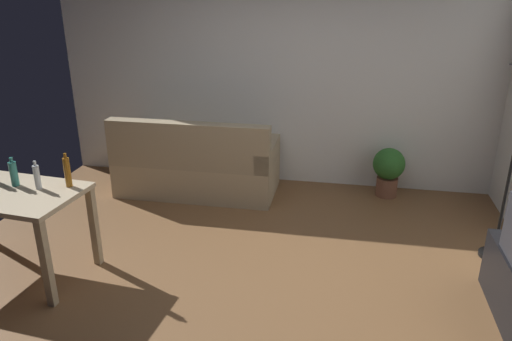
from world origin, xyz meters
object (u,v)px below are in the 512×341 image
Objects in this scene: bottle_amber at (67,172)px; bottle_tall at (14,173)px; desk at (7,203)px; bottle_clear at (37,177)px; couch at (197,167)px; potted_plant at (388,169)px.

bottle_tall is at bearing -171.62° from bottle_amber.
desk is 5.32× the size of bottle_clear.
couch is 1.44× the size of desk.
bottle_clear is at bearing -143.59° from potted_plant.
bottle_amber is (-0.52, -1.75, 0.58)m from couch.
bottle_amber reaches higher than bottle_tall.
desk is 5.18× the size of bottle_tall.
couch is at bearing -171.84° from potted_plant.
bottle_clear reaches higher than potted_plant.
potted_plant is at bearing 34.14° from bottle_tall.
potted_plant is 3.83m from bottle_tall.
bottle_tall is (-3.14, -2.13, 0.54)m from potted_plant.
bottle_amber is (0.44, 0.06, 0.02)m from bottle_tall.
desk is 3.88m from potted_plant.
bottle_tall is 1.03× the size of bottle_clear.
bottle_clear is 0.24m from bottle_amber.
couch is 2.18m from desk.
couch is 3.18× the size of potted_plant.
bottle_amber reaches higher than bottle_clear.
bottle_amber is at bearing 21.65° from bottle_clear.
couch is 2.13m from bottle_tall.
couch is 1.91m from bottle_amber.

